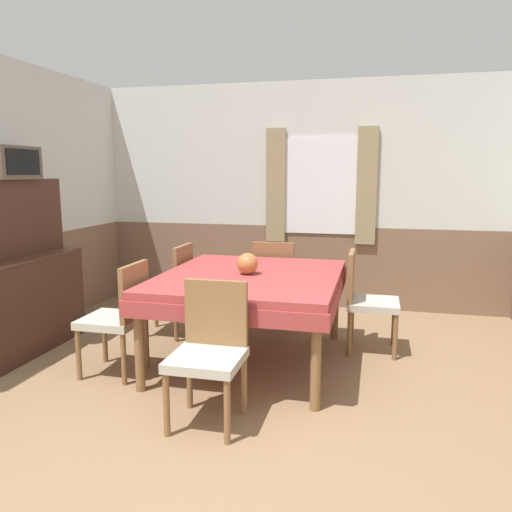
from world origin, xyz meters
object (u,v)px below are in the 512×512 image
Objects in this scene: chair_left_far at (171,286)px; sideboard at (20,280)px; chair_left_near at (120,314)px; chair_head_near at (210,347)px; tv at (9,163)px; chair_head_window at (276,279)px; dining_table at (251,286)px; vase at (247,264)px; chair_right_far at (366,297)px.

chair_left_far is 0.59× the size of sideboard.
chair_left_far and chair_left_near have the same top height.
chair_left_near is 1.07m from chair_head_near.
chair_left_near is (0.00, -1.00, 0.00)m from chair_left_far.
chair_head_near is at bearing -21.66° from tv.
chair_head_window is (0.92, 0.54, 0.00)m from chair_left_far.
tv is (-2.04, -0.23, 1.00)m from dining_table.
dining_table is 9.65× the size of vase.
tv is at bearing -21.66° from chair_head_near.
sideboard is (-1.12, 0.29, 0.15)m from chair_left_near.
chair_left_far is 1.00× the size of chair_head_window.
dining_table is 1.06m from chair_left_near.
chair_head_near is 2.21m from sideboard.
chair_left_far is 5.06× the size of vase.
chair_left_near is (-1.85, -1.00, 0.00)m from chair_right_far.
tv is at bearing -76.15° from chair_right_far.
dining_table is 1.91× the size of chair_head_near.
chair_left_near is 1.16m from sideboard.
sideboard reaches higher than chair_head_near.
tv is 2.19m from vase.
vase is (-0.94, -0.52, 0.35)m from chair_right_far.
chair_right_far reaches higher than dining_table.
dining_table is 0.19m from vase.
chair_left_near is 1.64m from tv.
chair_left_near reaches higher than dining_table.
vase is at bearing -60.94° from chair_right_far.
chair_left_far is 1.00× the size of chair_left_near.
chair_head_window is at bearing -90.00° from chair_head_near.
chair_left_near is at bearing -14.50° from sideboard.
chair_head_near is at bearing -88.90° from vase.
dining_table is at bearing -90.00° from chair_head_near.
chair_head_window is (-0.92, 0.54, 0.00)m from chair_right_far.
chair_right_far is at bearing -30.45° from chair_head_window.
chair_head_window is 5.06× the size of vase.
sideboard is (-1.12, -0.71, 0.15)m from chair_left_far.
chair_left_far is 1.07m from chair_head_window.
chair_head_window is at bearing 31.54° from sideboard.
chair_left_near and chair_head_near have the same top height.
chair_left_far is at bearing 32.43° from sideboard.
dining_table is 1.06m from chair_head_window.
chair_head_near is at bearing -90.00° from dining_table.
tv reaches higher than chair_left_far.
chair_left_far is 1.33m from sideboard.
chair_head_window is (0.92, 1.54, 0.00)m from chair_left_near.
sideboard is at bearing -76.54° from chair_right_far.
dining_table is 1.91× the size of chair_left_far.
chair_left_near is at bearing -152.32° from vase.
chair_head_window is at bearing -120.45° from chair_right_far.
dining_table is 2.05m from sideboard.
dining_table is at bearing 5.89° from sideboard.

